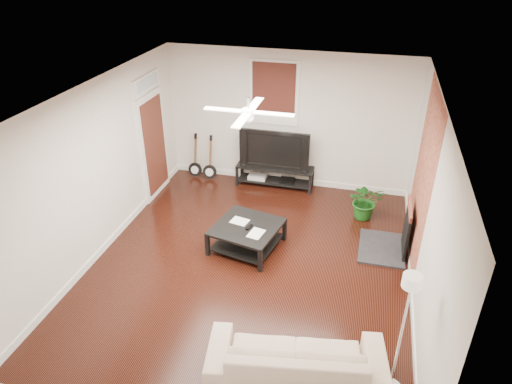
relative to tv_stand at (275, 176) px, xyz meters
The scene contains 14 objects.
room 3.03m from the tv_stand, 85.80° to the right, with size 5.01×6.01×2.81m.
brick_accent 3.43m from the tv_stand, 33.47° to the right, with size 0.02×2.20×2.80m, color #964330.
fireplace 3.00m from the tv_stand, 36.52° to the right, with size 0.80×1.10×0.92m, color black.
window_back 1.74m from the tv_stand, 116.80° to the left, with size 1.00×0.06×1.30m, color #36110E.
door_left 2.63m from the tv_stand, 158.69° to the right, with size 0.08×1.00×2.50m, color white.
tv_stand is the anchor object (origin of this frame).
tv 0.64m from the tv_stand, 90.00° to the left, with size 1.44×0.19×0.83m, color black.
coffee_table 2.29m from the tv_stand, 89.40° to the right, with size 1.03×1.03×0.43m, color black.
sofa 4.88m from the tv_stand, 74.63° to the right, with size 2.09×0.82×0.61m, color tan.
floor_lamp 5.23m from the tv_stand, 62.44° to the right, with size 0.28×0.28×1.71m, color white, non-canonical shape.
potted_plant 2.08m from the tv_stand, 23.37° to the right, with size 0.64×0.56×0.71m, color #185618.
guitar_left 1.80m from the tv_stand, behind, with size 0.30×0.21×0.97m, color black, non-canonical shape.
guitar_right 1.45m from the tv_stand, behind, with size 0.30×0.21×0.97m, color black, non-canonical shape.
ceiling_fan 3.66m from the tv_stand, 85.80° to the right, with size 1.24×1.24×0.32m, color white, non-canonical shape.
Camera 1 is at (1.58, -5.74, 4.69)m, focal length 32.52 mm.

